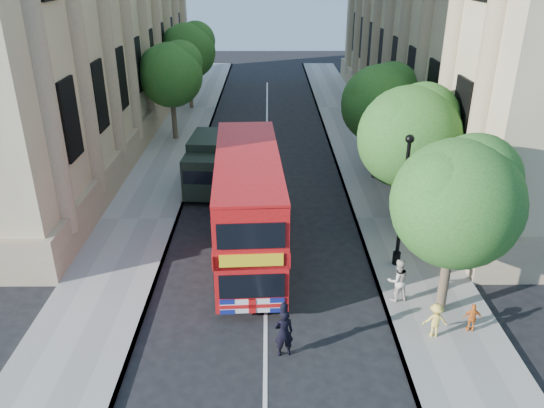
{
  "coord_description": "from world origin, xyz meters",
  "views": [
    {
      "loc": [
        0.11,
        -11.52,
        10.71
      ],
      "look_at": [
        0.24,
        6.78,
        2.3
      ],
      "focal_mm": 35.0,
      "sensor_mm": 36.0,
      "label": 1
    }
  ],
  "objects_px": {
    "police_constable": "(284,333)",
    "woman_pedestrian": "(398,280)",
    "box_van": "(209,165)",
    "double_decker_bus": "(248,203)",
    "lamp_post": "(402,207)"
  },
  "relations": [
    {
      "from": "police_constable",
      "to": "woman_pedestrian",
      "type": "xyz_separation_m",
      "value": [
        3.93,
        2.63,
        0.1
      ]
    },
    {
      "from": "box_van",
      "to": "double_decker_bus",
      "type": "bearing_deg",
      "value": -67.92
    },
    {
      "from": "police_constable",
      "to": "lamp_post",
      "type": "bearing_deg",
      "value": -143.19
    },
    {
      "from": "box_van",
      "to": "lamp_post",
      "type": "bearing_deg",
      "value": -40.44
    },
    {
      "from": "box_van",
      "to": "police_constable",
      "type": "height_order",
      "value": "box_van"
    },
    {
      "from": "double_decker_bus",
      "to": "box_van",
      "type": "xyz_separation_m",
      "value": [
        -2.24,
        6.77,
        -0.98
      ]
    },
    {
      "from": "lamp_post",
      "to": "double_decker_bus",
      "type": "distance_m",
      "value": 5.75
    },
    {
      "from": "lamp_post",
      "to": "woman_pedestrian",
      "type": "height_order",
      "value": "lamp_post"
    },
    {
      "from": "box_van",
      "to": "woman_pedestrian",
      "type": "height_order",
      "value": "box_van"
    },
    {
      "from": "box_van",
      "to": "woman_pedestrian",
      "type": "xyz_separation_m",
      "value": [
        7.38,
        -10.05,
        -0.4
      ]
    },
    {
      "from": "double_decker_bus",
      "to": "box_van",
      "type": "height_order",
      "value": "double_decker_bus"
    },
    {
      "from": "lamp_post",
      "to": "woman_pedestrian",
      "type": "distance_m",
      "value": 2.91
    },
    {
      "from": "lamp_post",
      "to": "police_constable",
      "type": "relative_size",
      "value": 3.25
    },
    {
      "from": "double_decker_bus",
      "to": "police_constable",
      "type": "height_order",
      "value": "double_decker_bus"
    },
    {
      "from": "box_van",
      "to": "woman_pedestrian",
      "type": "bearing_deg",
      "value": -49.97
    }
  ]
}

